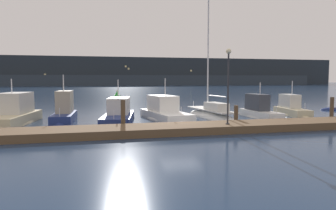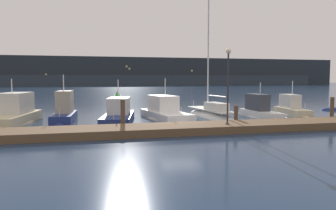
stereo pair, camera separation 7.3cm
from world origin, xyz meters
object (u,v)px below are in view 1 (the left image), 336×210
object	(u,v)px
sailboat_berth_5	(211,116)
rowboat_adrift	(332,110)
motorboat_berth_4	(165,115)
dock_lamppost	(228,75)
motorboat_berth_1	(13,118)
motorboat_berth_2	(64,116)
motorboat_berth_7	(291,112)
channel_buoy	(117,100)
motorboat_berth_6	(259,113)
motorboat_berth_3	(118,118)

from	to	relation	value
sailboat_berth_5	rowboat_adrift	xyz separation A→B (m)	(14.39, 3.13, -0.16)
motorboat_berth_4	dock_lamppost	world-z (taller)	dock_lamppost
motorboat_berth_1	dock_lamppost	distance (m)	15.32
motorboat_berth_1	motorboat_berth_4	world-z (taller)	motorboat_berth_4
motorboat_berth_2	motorboat_berth_7	size ratio (longest dim) A/B	1.04
motorboat_berth_4	motorboat_berth_1	bearing A→B (deg)	178.77
rowboat_adrift	motorboat_berth_1	bearing A→B (deg)	-174.09
channel_buoy	dock_lamppost	bearing A→B (deg)	-77.67
motorboat_berth_6	rowboat_adrift	size ratio (longest dim) A/B	2.04
motorboat_berth_3	motorboat_berth_6	bearing A→B (deg)	-1.81
motorboat_berth_1	motorboat_berth_3	xyz separation A→B (m)	(7.39, -0.62, -0.16)
motorboat_berth_1	motorboat_berth_2	xyz separation A→B (m)	(3.46, 0.39, -0.01)
sailboat_berth_5	motorboat_berth_6	bearing A→B (deg)	-12.98
motorboat_berth_7	dock_lamppost	xyz separation A→B (m)	(-9.09, -6.80, 3.12)
rowboat_adrift	sailboat_berth_5	bearing A→B (deg)	-167.74
sailboat_berth_5	motorboat_berth_7	world-z (taller)	sailboat_berth_5
motorboat_berth_4	motorboat_berth_7	bearing A→B (deg)	0.64
motorboat_berth_1	channel_buoy	world-z (taller)	motorboat_berth_1
motorboat_berth_1	motorboat_berth_7	xyz separation A→B (m)	(22.43, -0.11, -0.12)
motorboat_berth_2	channel_buoy	bearing A→B (deg)	69.79
motorboat_berth_2	channel_buoy	distance (m)	15.05
motorboat_berth_6	dock_lamppost	world-z (taller)	dock_lamppost
motorboat_berth_1	channel_buoy	size ratio (longest dim) A/B	4.06
motorboat_berth_1	dock_lamppost	size ratio (longest dim) A/B	1.64
motorboat_berth_7	dock_lamppost	bearing A→B (deg)	-143.19
motorboat_berth_1	motorboat_berth_7	bearing A→B (deg)	-0.28
motorboat_berth_4	motorboat_berth_7	distance (m)	11.37
motorboat_berth_2	sailboat_berth_5	distance (m)	11.53
motorboat_berth_2	motorboat_berth_3	world-z (taller)	motorboat_berth_2
motorboat_berth_7	motorboat_berth_6	bearing A→B (deg)	-166.40
motorboat_berth_2	channel_buoy	xyz separation A→B (m)	(5.20, 14.12, 0.24)
motorboat_berth_7	rowboat_adrift	distance (m)	7.62
channel_buoy	motorboat_berth_6	bearing A→B (deg)	-56.67
channel_buoy	rowboat_adrift	distance (m)	23.68
motorboat_berth_3	sailboat_berth_5	world-z (taller)	sailboat_berth_5
motorboat_berth_2	motorboat_berth_3	size ratio (longest dim) A/B	0.75
sailboat_berth_5	rowboat_adrift	distance (m)	14.72
motorboat_berth_4	motorboat_berth_7	world-z (taller)	motorboat_berth_4
channel_buoy	dock_lamppost	xyz separation A→B (m)	(4.68, -21.43, 2.77)
motorboat_berth_3	motorboat_berth_6	size ratio (longest dim) A/B	1.37
sailboat_berth_5	dock_lamppost	xyz separation A→B (m)	(-1.64, -6.83, 3.27)
motorboat_berth_4	dock_lamppost	bearing A→B (deg)	-71.15
motorboat_berth_7	sailboat_berth_5	bearing A→B (deg)	179.82
channel_buoy	motorboat_berth_2	bearing A→B (deg)	-110.21
motorboat_berth_1	motorboat_berth_6	bearing A→B (deg)	-2.97
motorboat_berth_1	rowboat_adrift	distance (m)	29.53
motorboat_berth_1	motorboat_berth_3	bearing A→B (deg)	-4.76
motorboat_berth_6	motorboat_berth_7	world-z (taller)	motorboat_berth_7
motorboat_berth_4	motorboat_berth_6	size ratio (longest dim) A/B	1.31
motorboat_berth_2	dock_lamppost	size ratio (longest dim) A/B	1.21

